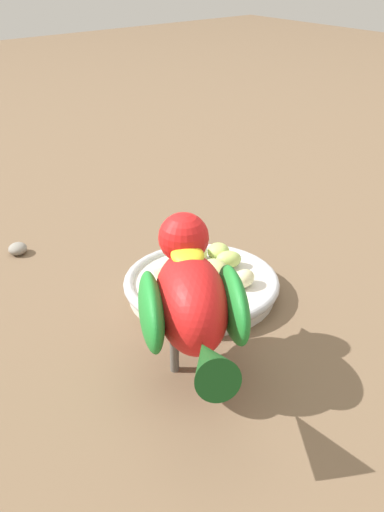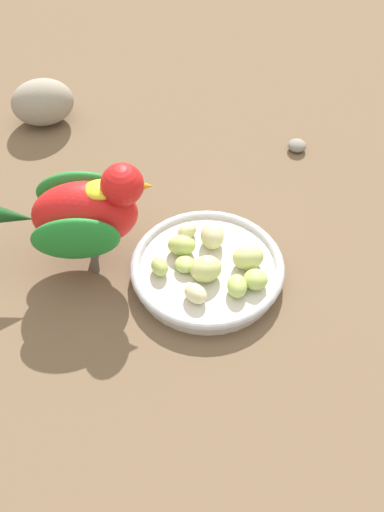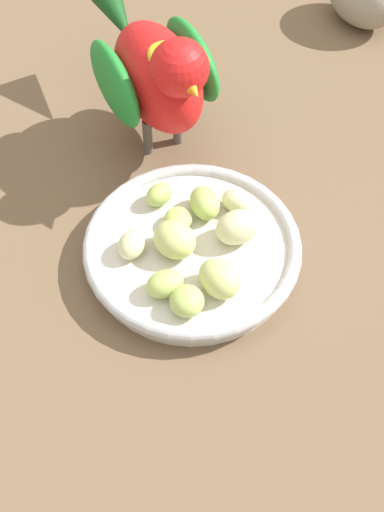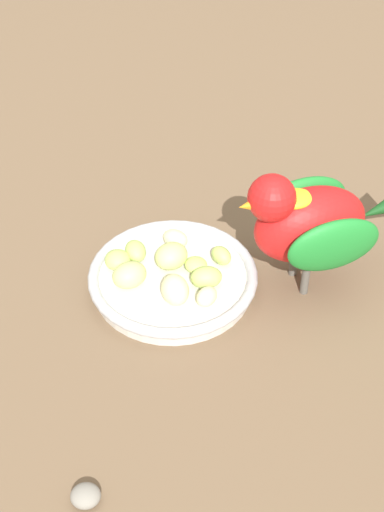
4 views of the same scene
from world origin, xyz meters
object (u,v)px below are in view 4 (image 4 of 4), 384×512
object	(u,v)px
apple_piece_4	(221,255)
pebble_0	(86,496)
apple_piece_2	(118,260)
apple_piece_5	(175,239)
feeding_bowl	(171,277)
apple_piece_9	(206,277)
apple_piece_6	(196,265)
apple_piece_0	(171,256)
apple_piece_7	(205,298)
parrot	(314,220)
apple_piece_3	(129,275)
apple_piece_1	(175,290)
apple_piece_8	(138,249)

from	to	relation	value
apple_piece_4	pebble_0	bearing A→B (deg)	-70.71
apple_piece_2	apple_piece_5	world-z (taller)	same
apple_piece_4	apple_piece_5	size ratio (longest dim) A/B	0.87
feeding_bowl	apple_piece_9	size ratio (longest dim) A/B	5.46
apple_piece_2	apple_piece_6	xyz separation A→B (m)	(0.07, 0.05, -0.00)
apple_piece_4	apple_piece_5	distance (m)	0.06
apple_piece_0	apple_piece_5	world-z (taller)	apple_piece_0
apple_piece_6	apple_piece_7	xyz separation A→B (m)	(0.04, -0.03, 0.00)
apple_piece_4	apple_piece_6	bearing A→B (deg)	-112.56
apple_piece_4	parrot	bearing A→B (deg)	36.22
apple_piece_4	parrot	distance (m)	0.11
apple_piece_4	feeding_bowl	bearing A→B (deg)	-118.45
apple_piece_6	apple_piece_7	distance (m)	0.05
apple_piece_6	apple_piece_3	bearing A→B (deg)	-119.05
apple_piece_6	parrot	world-z (taller)	parrot
apple_piece_0	apple_piece_4	xyz separation A→B (m)	(0.04, 0.04, -0.00)
apple_piece_3	apple_piece_7	xyz separation A→B (m)	(0.08, 0.03, -0.00)
apple_piece_0	apple_piece_9	bearing A→B (deg)	3.09
apple_piece_1	apple_piece_7	world-z (taller)	apple_piece_1
apple_piece_2	apple_piece_4	bearing A→B (deg)	46.66
apple_piece_5	apple_piece_8	world-z (taller)	same
apple_piece_6	pebble_0	bearing A→B (deg)	-66.59
feeding_bowl	apple_piece_6	distance (m)	0.03
apple_piece_2	apple_piece_4	distance (m)	0.11
apple_piece_5	pebble_0	bearing A→B (deg)	-60.19
apple_piece_3	apple_piece_4	world-z (taller)	apple_piece_3
feeding_bowl	apple_piece_4	size ratio (longest dim) A/B	7.13
apple_piece_3	feeding_bowl	bearing A→B (deg)	64.46
apple_piece_2	apple_piece_7	world-z (taller)	apple_piece_2
apple_piece_7	apple_piece_9	xyz separation A→B (m)	(-0.02, 0.02, 0.00)
apple_piece_0	apple_piece_9	distance (m)	0.05
apple_piece_3	apple_piece_6	xyz separation A→B (m)	(0.04, 0.06, -0.01)
apple_piece_2	apple_piece_9	size ratio (longest dim) A/B	0.84
apple_piece_1	apple_piece_5	world-z (taller)	apple_piece_1
apple_piece_0	apple_piece_6	bearing A→B (deg)	28.92
apple_piece_2	apple_piece_9	distance (m)	0.10
apple_piece_5	apple_piece_9	xyz separation A→B (m)	(0.07, -0.03, 0.00)
feeding_bowl	pebble_0	size ratio (longest dim) A/B	7.15
apple_piece_5	parrot	distance (m)	0.16
apple_piece_6	apple_piece_9	size ratio (longest dim) A/B	0.74
feeding_bowl	apple_piece_1	size ratio (longest dim) A/B	4.97
parrot	pebble_0	distance (m)	0.35
apple_piece_0	apple_piece_9	size ratio (longest dim) A/B	1.11
apple_piece_3	apple_piece_7	size ratio (longest dim) A/B	1.47
feeding_bowl	apple_piece_8	xyz separation A→B (m)	(-0.05, -0.00, 0.02)
pebble_0	apple_piece_7	bearing A→B (deg)	107.08
pebble_0	apple_piece_9	bearing A→B (deg)	109.47
feeding_bowl	apple_piece_0	bearing A→B (deg)	129.72
apple_piece_8	apple_piece_9	bearing A→B (deg)	10.15
apple_piece_5	pebble_0	xyz separation A→B (m)	(0.16, -0.27, -0.02)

